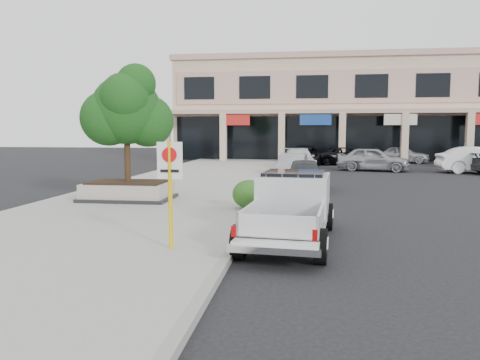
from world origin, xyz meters
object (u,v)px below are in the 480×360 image
at_px(curb_car_a, 304,174).
at_px(no_parking_sign, 170,180).
at_px(planter_tree, 131,110).
at_px(lot_car_a, 373,159).
at_px(curb_car_b, 293,165).
at_px(lot_car_d, 347,156).
at_px(curb_car_d, 305,155).
at_px(lot_car_e, 403,154).
at_px(pickup_truck, 290,209).
at_px(planter, 128,191).
at_px(lot_car_b, 480,160).
at_px(curb_car_c, 298,159).

bearing_deg(curb_car_a, no_parking_sign, -103.02).
relative_size(planter_tree, lot_car_a, 0.85).
distance_m(curb_car_b, lot_car_d, 11.39).
height_order(planter_tree, curb_car_d, planter_tree).
distance_m(planter_tree, no_parking_sign, 7.99).
bearing_deg(lot_car_e, pickup_truck, -177.89).
bearing_deg(lot_car_e, planter, 167.09).
height_order(curb_car_b, lot_car_b, lot_car_b).
relative_size(pickup_truck, curb_car_a, 1.25).
height_order(planter, curb_car_b, curb_car_b).
bearing_deg(lot_car_a, curb_car_c, 107.29).
bearing_deg(curb_car_c, curb_car_a, -93.07).
height_order(lot_car_a, lot_car_d, lot_car_a).
height_order(no_parking_sign, curb_car_d, no_parking_sign).
bearing_deg(lot_car_b, lot_car_a, 82.02).
bearing_deg(lot_car_a, lot_car_d, 25.63).
height_order(curb_car_d, lot_car_d, curb_car_d).
bearing_deg(lot_car_d, no_parking_sign, 159.88).
xyz_separation_m(curb_car_b, lot_car_b, (11.67, 4.19, 0.15)).
distance_m(curb_car_c, curb_car_d, 6.10).
xyz_separation_m(curb_car_c, lot_car_a, (4.98, 0.34, 0.06)).
bearing_deg(curb_car_b, curb_car_d, 91.36).
bearing_deg(curb_car_c, lot_car_e, 40.12).
xyz_separation_m(curb_car_b, curb_car_c, (0.25, 4.61, 0.07)).
relative_size(curb_car_c, curb_car_d, 0.96).
relative_size(planter_tree, lot_car_b, 0.79).
height_order(no_parking_sign, curb_car_b, no_parking_sign).
distance_m(curb_car_b, curb_car_d, 10.72).
relative_size(curb_car_a, lot_car_e, 0.99).
relative_size(no_parking_sign, lot_car_d, 0.46).
bearing_deg(no_parking_sign, lot_car_d, 77.83).
bearing_deg(lot_car_d, lot_car_e, -68.87).
distance_m(no_parking_sign, lot_car_e, 32.87).
height_order(planter_tree, lot_car_e, planter_tree).
bearing_deg(curb_car_b, lot_car_b, 24.80).
height_order(curb_car_a, lot_car_d, curb_car_a).
height_order(no_parking_sign, lot_car_a, no_parking_sign).
relative_size(no_parking_sign, lot_car_b, 0.45).
height_order(planter, curb_car_a, curb_car_a).
height_order(no_parking_sign, pickup_truck, no_parking_sign).
bearing_deg(planter_tree, no_parking_sign, -63.41).
distance_m(pickup_truck, curb_car_a, 10.27).
xyz_separation_m(curb_car_c, curb_car_d, (0.44, 6.08, -0.00)).
xyz_separation_m(planter, curb_car_b, (5.73, 10.85, 0.20)).
distance_m(pickup_truck, lot_car_a, 21.60).
bearing_deg(planter, planter_tree, 48.97).
relative_size(planter_tree, curb_car_c, 0.78).
bearing_deg(lot_car_d, planter_tree, 147.85).
xyz_separation_m(pickup_truck, lot_car_d, (3.63, 26.76, -0.13)).
bearing_deg(pickup_truck, planter_tree, 142.92).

